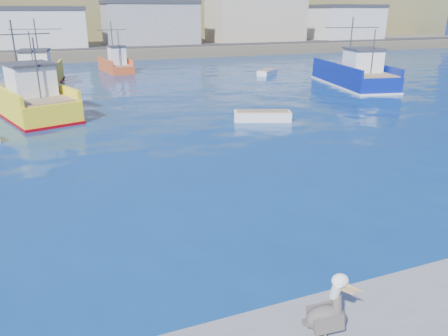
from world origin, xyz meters
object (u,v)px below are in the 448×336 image
trawler_yellow_a (28,99)px  skiff_far (267,73)px  boat_orange (116,64)px  pelican (329,313)px  skiff_mid (262,117)px  trawler_yellow_b (40,75)px  trawler_blue (354,75)px

trawler_yellow_a → skiff_far: (25.56, 11.88, -0.82)m
boat_orange → skiff_far: (16.04, -9.00, -0.73)m
trawler_yellow_a → pelican: 28.99m
boat_orange → trawler_yellow_a: bearing=-114.5°
boat_orange → skiff_mid: 29.69m
skiff_mid → pelican: 21.72m
trawler_yellow_b → skiff_mid: size_ratio=2.70×
trawler_yellow_a → boat_orange: trawler_yellow_a is taller
trawler_yellow_a → trawler_yellow_b: bearing=86.5°
trawler_blue → boat_orange: 28.13m
trawler_yellow_b → skiff_mid: bearing=-57.0°
trawler_yellow_b → skiff_mid: (14.00, -21.59, -0.74)m
trawler_yellow_a → pelican: trawler_yellow_a is taller
trawler_yellow_a → trawler_yellow_b: trawler_yellow_a is taller
trawler_blue → skiff_far: (-4.36, 10.36, -0.83)m
boat_orange → pelican: 49.28m
boat_orange → skiff_far: boat_orange is taller
trawler_yellow_b → boat_orange: 11.56m
trawler_yellow_b → skiff_far: (24.74, -1.39, -0.77)m
trawler_blue → pelican: bearing=-128.4°
skiff_far → pelican: pelican is taller
trawler_yellow_b → pelican: 41.92m
trawler_yellow_b → trawler_blue: bearing=-22.0°
trawler_yellow_a → pelican: (6.33, -28.29, 0.13)m
trawler_yellow_a → skiff_mid: size_ratio=3.02×
trawler_yellow_a → trawler_blue: bearing=2.9°
boat_orange → skiff_mid: bearing=-79.7°
pelican → trawler_yellow_b: bearing=97.6°
trawler_yellow_b → skiff_far: bearing=-3.2°
trawler_yellow_b → boat_orange: bearing=41.2°
skiff_far → trawler_blue: bearing=-67.2°
trawler_yellow_a → trawler_yellow_b: 13.29m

